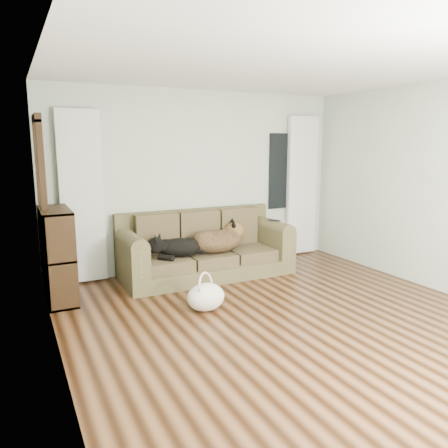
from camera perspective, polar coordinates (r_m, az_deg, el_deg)
name	(u,v)px	position (r m, az deg, el deg)	size (l,w,h in m)	color
floor	(296,325)	(4.67, 9.41, -12.88)	(5.00, 5.00, 0.00)	black
ceiling	(305,60)	(4.36, 10.50, 20.32)	(5.00, 5.00, 0.00)	white
wall_back	(199,181)	(6.50, -3.23, 5.69)	(4.50, 0.04, 2.60)	#B7C1AD
wall_left	(55,217)	(3.51, -21.20, 0.89)	(0.04, 5.00, 2.60)	#B7C1AD
curtain_left	(82,197)	(5.98, -18.07, 3.32)	(0.55, 0.08, 2.25)	white
curtain_right	(302,186)	(7.34, 10.11, 4.91)	(0.55, 0.08, 2.25)	white
window_pane	(283,171)	(7.16, 7.66, 6.85)	(0.50, 0.03, 1.20)	black
door_casing	(43,212)	(5.58, -22.53, 1.51)	(0.07, 0.60, 2.10)	black
sofa	(207,245)	(6.11, -2.27, -2.69)	(2.37, 1.02, 0.97)	brown
dog_black_lab	(177,247)	(5.88, -6.20, -2.99)	(0.59, 0.41, 0.25)	black
dog_shepherd	(218,241)	(6.12, -0.77, -2.27)	(0.77, 0.54, 0.34)	black
tv_remote	(274,220)	(6.46, 6.61, 0.49)	(0.05, 0.18, 0.02)	black
tote_bag	(206,297)	(4.93, -2.39, -9.48)	(0.43, 0.33, 0.31)	beige
bookshelf	(58,259)	(5.54, -20.88, -4.25)	(0.33, 0.88, 1.10)	black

